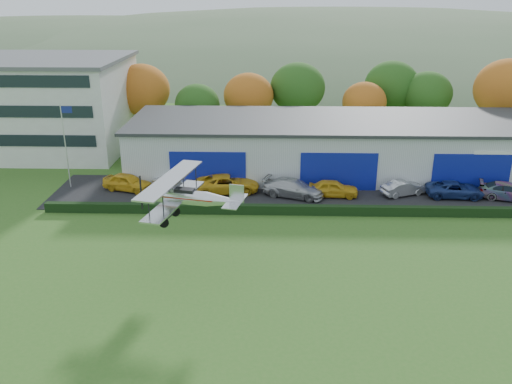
{
  "coord_description": "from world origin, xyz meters",
  "views": [
    {
      "loc": [
        -1.17,
        -24.67,
        17.5
      ],
      "look_at": [
        -2.22,
        10.37,
        4.16
      ],
      "focal_mm": 37.59,
      "sensor_mm": 36.0,
      "label": 1
    }
  ],
  "objects_px": {
    "car_0": "(128,182)",
    "car_5": "(403,188)",
    "car_1": "(176,182)",
    "car_2": "(227,184)",
    "car_4": "(333,188)",
    "hangar": "(332,145)",
    "office_block": "(36,104)",
    "flagpole": "(66,138)",
    "car_3": "(294,188)",
    "biplane": "(186,196)",
    "car_6": "(455,189)",
    "car_7": "(509,191)"
  },
  "relations": [
    {
      "from": "car_5",
      "to": "car_6",
      "type": "height_order",
      "value": "car_6"
    },
    {
      "from": "car_2",
      "to": "biplane",
      "type": "height_order",
      "value": "biplane"
    },
    {
      "from": "car_1",
      "to": "car_5",
      "type": "relative_size",
      "value": 1.03
    },
    {
      "from": "car_6",
      "to": "car_7",
      "type": "xyz_separation_m",
      "value": [
        4.59,
        -0.48,
        0.04
      ]
    },
    {
      "from": "hangar",
      "to": "biplane",
      "type": "distance_m",
      "value": 24.48
    },
    {
      "from": "office_block",
      "to": "car_3",
      "type": "relative_size",
      "value": 3.78
    },
    {
      "from": "flagpole",
      "to": "car_3",
      "type": "distance_m",
      "value": 21.19
    },
    {
      "from": "car_3",
      "to": "car_4",
      "type": "height_order",
      "value": "car_3"
    },
    {
      "from": "flagpole",
      "to": "car_6",
      "type": "height_order",
      "value": "flagpole"
    },
    {
      "from": "car_1",
      "to": "car_4",
      "type": "height_order",
      "value": "car_4"
    },
    {
      "from": "office_block",
      "to": "car_2",
      "type": "relative_size",
      "value": 3.54
    },
    {
      "from": "car_1",
      "to": "hangar",
      "type": "bearing_deg",
      "value": -56.82
    },
    {
      "from": "hangar",
      "to": "car_2",
      "type": "distance_m",
      "value": 12.41
    },
    {
      "from": "car_1",
      "to": "car_5",
      "type": "height_order",
      "value": "car_1"
    },
    {
      "from": "car_3",
      "to": "car_4",
      "type": "relative_size",
      "value": 1.24
    },
    {
      "from": "car_2",
      "to": "car_4",
      "type": "height_order",
      "value": "car_2"
    },
    {
      "from": "car_4",
      "to": "car_5",
      "type": "bearing_deg",
      "value": -82.22
    },
    {
      "from": "hangar",
      "to": "car_4",
      "type": "distance_m",
      "value": 7.89
    },
    {
      "from": "office_block",
      "to": "car_4",
      "type": "height_order",
      "value": "office_block"
    },
    {
      "from": "car_2",
      "to": "hangar",
      "type": "bearing_deg",
      "value": -63.83
    },
    {
      "from": "car_5",
      "to": "car_7",
      "type": "height_order",
      "value": "car_7"
    },
    {
      "from": "biplane",
      "to": "car_6",
      "type": "bearing_deg",
      "value": 45.75
    },
    {
      "from": "car_0",
      "to": "car_3",
      "type": "xyz_separation_m",
      "value": [
        15.23,
        -1.11,
        0.01
      ]
    },
    {
      "from": "office_block",
      "to": "car_0",
      "type": "bearing_deg",
      "value": -45.15
    },
    {
      "from": "hangar",
      "to": "office_block",
      "type": "height_order",
      "value": "office_block"
    },
    {
      "from": "car_4",
      "to": "biplane",
      "type": "xyz_separation_m",
      "value": [
        -10.9,
        -13.79,
        4.52
      ]
    },
    {
      "from": "car_1",
      "to": "car_4",
      "type": "relative_size",
      "value": 0.95
    },
    {
      "from": "car_0",
      "to": "car_4",
      "type": "height_order",
      "value": "car_0"
    },
    {
      "from": "car_0",
      "to": "car_5",
      "type": "xyz_separation_m",
      "value": [
        25.13,
        -0.48,
        -0.11
      ]
    },
    {
      "from": "car_2",
      "to": "car_4",
      "type": "relative_size",
      "value": 1.32
    },
    {
      "from": "car_1",
      "to": "car_6",
      "type": "relative_size",
      "value": 0.83
    },
    {
      "from": "car_5",
      "to": "car_7",
      "type": "bearing_deg",
      "value": -117.5
    },
    {
      "from": "hangar",
      "to": "car_7",
      "type": "bearing_deg",
      "value": -28.2
    },
    {
      "from": "flagpole",
      "to": "car_0",
      "type": "height_order",
      "value": "flagpole"
    },
    {
      "from": "flagpole",
      "to": "hangar",
      "type": "bearing_deg",
      "value": 13.51
    },
    {
      "from": "car_0",
      "to": "hangar",
      "type": "bearing_deg",
      "value": -53.46
    },
    {
      "from": "office_block",
      "to": "car_7",
      "type": "relative_size",
      "value": 4.03
    },
    {
      "from": "car_1",
      "to": "car_6",
      "type": "bearing_deg",
      "value": -82.31
    },
    {
      "from": "hangar",
      "to": "car_2",
      "type": "relative_size",
      "value": 6.97
    },
    {
      "from": "office_block",
      "to": "car_1",
      "type": "relative_size",
      "value": 4.92
    },
    {
      "from": "car_0",
      "to": "car_1",
      "type": "height_order",
      "value": "car_0"
    },
    {
      "from": "office_block",
      "to": "flagpole",
      "type": "xyz_separation_m",
      "value": [
        8.12,
        -13.0,
        -0.43
      ]
    },
    {
      "from": "office_block",
      "to": "biplane",
      "type": "xyz_separation_m",
      "value": [
        21.5,
        -28.46,
        0.11
      ]
    },
    {
      "from": "hangar",
      "to": "office_block",
      "type": "distance_m",
      "value": 33.84
    },
    {
      "from": "car_3",
      "to": "car_2",
      "type": "bearing_deg",
      "value": 100.64
    },
    {
      "from": "office_block",
      "to": "car_4",
      "type": "xyz_separation_m",
      "value": [
        32.4,
        -14.67,
        -4.41
      ]
    },
    {
      "from": "car_4",
      "to": "car_7",
      "type": "xyz_separation_m",
      "value": [
        15.44,
        -0.31,
        -0.01
      ]
    },
    {
      "from": "office_block",
      "to": "car_5",
      "type": "height_order",
      "value": "office_block"
    },
    {
      "from": "office_block",
      "to": "car_1",
      "type": "bearing_deg",
      "value": -36.47
    },
    {
      "from": "car_1",
      "to": "car_2",
      "type": "xyz_separation_m",
      "value": [
        4.82,
        -0.6,
        0.12
      ]
    }
  ]
}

